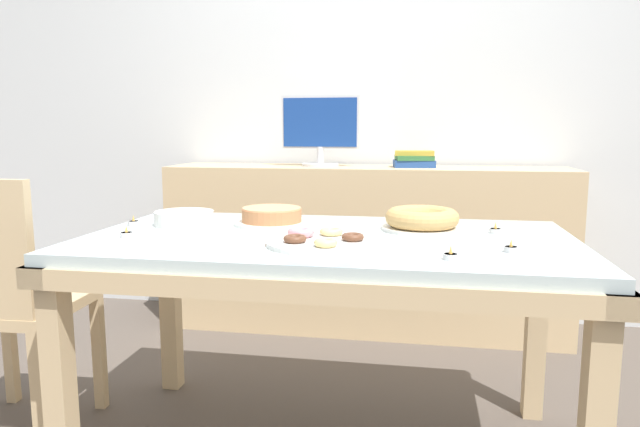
{
  "coord_description": "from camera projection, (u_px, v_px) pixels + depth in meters",
  "views": [
    {
      "loc": [
        0.29,
        -1.79,
        1.09
      ],
      "look_at": [
        -0.04,
        0.07,
        0.81
      ],
      "focal_mm": 32.0,
      "sensor_mm": 36.0,
      "label": 1
    }
  ],
  "objects": [
    {
      "name": "chair",
      "position": [
        3.0,
        297.0,
        1.96
      ],
      "size": [
        0.44,
        0.44,
        0.94
      ],
      "color": "#D1B284",
      "rests_on": "ground"
    },
    {
      "name": "book_stack",
      "position": [
        414.0,
        159.0,
        3.01
      ],
      "size": [
        0.23,
        0.19,
        0.09
      ],
      "color": "#23478C",
      "rests_on": "sideboard"
    },
    {
      "name": "tealight_left_edge",
      "position": [
        495.0,
        230.0,
        1.88
      ],
      "size": [
        0.04,
        0.04,
        0.04
      ],
      "color": "silver",
      "rests_on": "dining_table"
    },
    {
      "name": "pastry_platter",
      "position": [
        322.0,
        241.0,
        1.69
      ],
      "size": [
        0.34,
        0.34,
        0.04
      ],
      "color": "white",
      "rests_on": "dining_table"
    },
    {
      "name": "computer_monitor",
      "position": [
        320.0,
        131.0,
        3.08
      ],
      "size": [
        0.42,
        0.2,
        0.38
      ],
      "color": "silver",
      "rests_on": "sideboard"
    },
    {
      "name": "tealight_near_front",
      "position": [
        127.0,
        234.0,
        1.81
      ],
      "size": [
        0.04,
        0.04,
        0.04
      ],
      "color": "silver",
      "rests_on": "dining_table"
    },
    {
      "name": "cake_golden_bundt",
      "position": [
        422.0,
        220.0,
        1.93
      ],
      "size": [
        0.27,
        0.27,
        0.08
      ],
      "color": "white",
      "rests_on": "dining_table"
    },
    {
      "name": "cake_chocolate_round",
      "position": [
        272.0,
        217.0,
        2.05
      ],
      "size": [
        0.27,
        0.27,
        0.06
      ],
      "color": "white",
      "rests_on": "dining_table"
    },
    {
      "name": "sideboard",
      "position": [
        365.0,
        248.0,
        3.13
      ],
      "size": [
        2.14,
        0.44,
        0.89
      ],
      "color": "#D1B284",
      "rests_on": "ground"
    },
    {
      "name": "dining_table",
      "position": [
        328.0,
        263.0,
        1.86
      ],
      "size": [
        1.59,
        0.88,
        0.75
      ],
      "color": "silver",
      "rests_on": "ground"
    },
    {
      "name": "plate_stack",
      "position": [
        184.0,
        218.0,
        2.04
      ],
      "size": [
        0.21,
        0.21,
        0.05
      ],
      "color": "white",
      "rests_on": "dining_table"
    },
    {
      "name": "wall_back",
      "position": [
        372.0,
        93.0,
        3.29
      ],
      "size": [
        8.0,
        0.1,
        2.6
      ],
      "primitive_type": "cube",
      "color": "silver",
      "rests_on": "ground"
    },
    {
      "name": "tealight_centre",
      "position": [
        134.0,
        223.0,
        2.04
      ],
      "size": [
        0.04,
        0.04,
        0.04
      ],
      "color": "silver",
      "rests_on": "dining_table"
    },
    {
      "name": "tealight_near_cakes",
      "position": [
        511.0,
        249.0,
        1.59
      ],
      "size": [
        0.04,
        0.04,
        0.04
      ],
      "color": "silver",
      "rests_on": "dining_table"
    },
    {
      "name": "tealight_right_edge",
      "position": [
        451.0,
        256.0,
        1.5
      ],
      "size": [
        0.04,
        0.04,
        0.04
      ],
      "color": "silver",
      "rests_on": "dining_table"
    }
  ]
}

